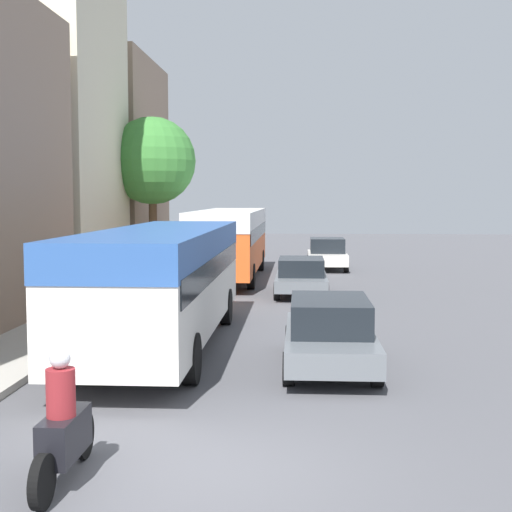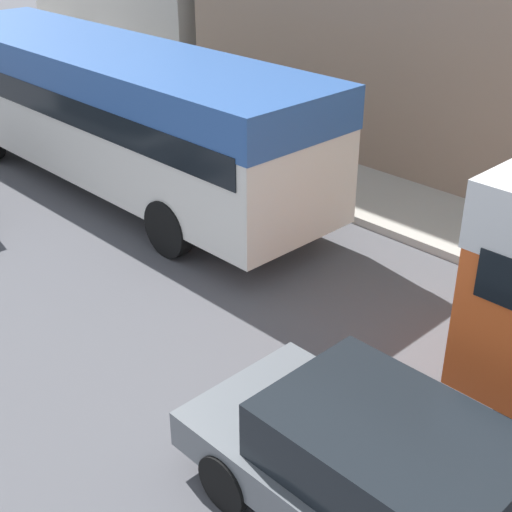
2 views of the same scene
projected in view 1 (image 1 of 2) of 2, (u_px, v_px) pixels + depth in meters
The scene contains 10 objects.
ground_plane at pixel (204, 471), 9.31m from camera, with size 120.00×120.00×0.00m, color #515156.
building_far_terrace at pixel (19, 122), 27.63m from camera, with size 6.93×7.09×12.99m.
building_end_row at pixel (98, 164), 36.41m from camera, with size 5.76×8.58×10.46m.
bus_lead at pixel (163, 270), 16.76m from camera, with size 2.58×10.54×2.83m.
bus_following at pixel (230, 234), 31.05m from camera, with size 2.59×11.45×3.00m.
motorcycle_behind_lead at pixel (63, 429), 8.89m from camera, with size 0.38×2.24×1.73m.
car_crossing at pixel (330, 332), 14.84m from camera, with size 1.89×4.52×1.48m.
car_far_curb at pixel (327, 254), 34.87m from camera, with size 1.94×3.86×1.56m.
car_distant at pixel (301, 276), 25.89m from camera, with size 1.90×4.22×1.36m.
street_tree at pixel (152, 161), 31.15m from camera, with size 3.82×3.82×6.91m.
Camera 1 is at (1.23, -8.99, 3.59)m, focal length 50.00 mm.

